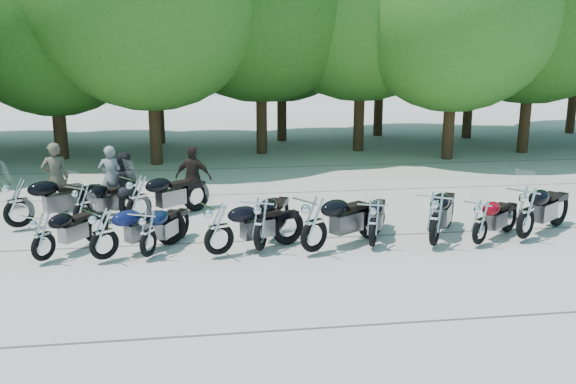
{
  "coord_description": "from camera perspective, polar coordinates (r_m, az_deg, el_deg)",
  "views": [
    {
      "loc": [
        -1.81,
        -11.5,
        4.22
      ],
      "look_at": [
        0.0,
        1.5,
        1.1
      ],
      "focal_mm": 38.0,
      "sensor_mm": 36.0,
      "label": 1
    }
  ],
  "objects": [
    {
      "name": "ground",
      "position": [
        12.38,
        0.96,
        -6.55
      ],
      "size": [
        90.0,
        90.0,
        0.0
      ],
      "primitive_type": "plane",
      "color": "#A09C91",
      "rests_on": "ground"
    },
    {
      "name": "tree_2",
      "position": [
        24.97,
        -21.28,
        15.0
      ],
      "size": [
        7.31,
        7.31,
        8.97
      ],
      "color": "#3A2614",
      "rests_on": "ground"
    },
    {
      "name": "tree_6",
      "position": [
        24.26,
        15.46,
        16.67
      ],
      "size": [
        8.0,
        8.0,
        9.82
      ],
      "color": "#3A2614",
      "rests_on": "ground"
    },
    {
      "name": "tree_10",
      "position": [
        29.24,
        -21.53,
        15.28
      ],
      "size": [
        7.78,
        7.78,
        9.55
      ],
      "color": "#3A2614",
      "rests_on": "ground"
    },
    {
      "name": "tree_11",
      "position": [
        28.03,
        -12.39,
        15.67
      ],
      "size": [
        7.56,
        7.56,
        9.28
      ],
      "color": "#3A2614",
      "rests_on": "ground"
    },
    {
      "name": "tree_12",
      "position": [
        28.24,
        -0.6,
        16.41
      ],
      "size": [
        7.88,
        7.88,
        9.67
      ],
      "color": "#3A2614",
      "rests_on": "ground"
    },
    {
      "name": "tree_13",
      "position": [
        30.25,
        8.77,
        16.66
      ],
      "size": [
        8.31,
        8.31,
        10.2
      ],
      "color": "#3A2614",
      "rests_on": "ground"
    },
    {
      "name": "tree_14",
      "position": [
        30.33,
        17.06,
        15.84
      ],
      "size": [
        8.02,
        8.02,
        9.84
      ],
      "color": "#3A2614",
      "rests_on": "ground"
    },
    {
      "name": "motorcycle_0",
      "position": [
        13.07,
        -21.99,
        -3.8
      ],
      "size": [
        1.67,
        2.05,
        1.16
      ],
      "primitive_type": null,
      "rotation": [
        0.0,
        0.0,
        2.55
      ],
      "color": "black",
      "rests_on": "ground"
    },
    {
      "name": "motorcycle_1",
      "position": [
        12.71,
        -16.89,
        -3.64
      ],
      "size": [
        2.17,
        1.89,
        1.25
      ],
      "primitive_type": null,
      "rotation": [
        0.0,
        0.0,
        2.23
      ],
      "color": "#0E133F",
      "rests_on": "ground"
    },
    {
      "name": "motorcycle_2",
      "position": [
        12.68,
        -12.99,
        -3.69
      ],
      "size": [
        1.41,
        2.1,
        1.15
      ],
      "primitive_type": null,
      "rotation": [
        0.0,
        0.0,
        2.71
      ],
      "color": "black",
      "rests_on": "ground"
    },
    {
      "name": "motorcycle_3",
      "position": [
        12.5,
        -6.5,
        -3.3
      ],
      "size": [
        2.39,
        1.56,
        1.3
      ],
      "primitive_type": null,
      "rotation": [
        0.0,
        0.0,
        1.98
      ],
      "color": "black",
      "rests_on": "ground"
    },
    {
      "name": "motorcycle_4",
      "position": [
        12.71,
        -2.59,
        -2.88
      ],
      "size": [
        1.56,
        2.45,
        1.33
      ],
      "primitive_type": null,
      "rotation": [
        0.0,
        0.0,
        2.75
      ],
      "color": "black",
      "rests_on": "ground"
    },
    {
      "name": "motorcycle_5",
      "position": [
        12.58,
        2.45,
        -2.89
      ],
      "size": [
        2.49,
        1.97,
        1.4
      ],
      "primitive_type": null,
      "rotation": [
        0.0,
        0.0,
        2.14
      ],
      "color": "black",
      "rests_on": "ground"
    },
    {
      "name": "motorcycle_6",
      "position": [
        13.1,
        7.98,
        -2.81
      ],
      "size": [
        1.39,
        2.21,
        1.2
      ],
      "primitive_type": null,
      "rotation": [
        0.0,
        0.0,
        2.76
      ],
      "color": "black",
      "rests_on": "ground"
    },
    {
      "name": "motorcycle_7",
      "position": [
        13.36,
        13.63,
        -2.31
      ],
      "size": [
        1.91,
        2.49,
        1.39
      ],
      "primitive_type": null,
      "rotation": [
        0.0,
        0.0,
        2.6
      ],
      "color": "black",
      "rests_on": "ground"
    },
    {
      "name": "motorcycle_8",
      "position": [
        13.75,
        17.58,
        -2.59
      ],
      "size": [
        2.0,
        1.81,
        1.17
      ],
      "primitive_type": null,
      "rotation": [
        0.0,
        0.0,
        2.26
      ],
      "color": "maroon",
      "rests_on": "ground"
    },
    {
      "name": "motorcycle_9",
      "position": [
        14.43,
        21.41,
        -1.7
      ],
      "size": [
        2.44,
        2.07,
        1.4
      ],
      "primitive_type": null,
      "rotation": [
        0.0,
        0.0,
        2.2
      ],
      "color": "black",
      "rests_on": "ground"
    },
    {
      "name": "motorcycle_10",
      "position": [
        15.62,
        -23.95,
        -0.79
      ],
      "size": [
        2.52,
        1.99,
        1.42
      ],
      "primitive_type": null,
      "rotation": [
        0.0,
        0.0,
        2.14
      ],
      "color": "black",
      "rests_on": "ground"
    },
    {
      "name": "motorcycle_11",
      "position": [
        15.31,
        -18.66,
        -1.03
      ],
      "size": [
        1.8,
        2.07,
        1.2
      ],
      "primitive_type": null,
      "rotation": [
        0.0,
        0.0,
        2.48
      ],
      "color": "black",
      "rests_on": "ground"
    },
    {
      "name": "motorcycle_12",
      "position": [
        15.2,
        -13.82,
        -0.48
      ],
      "size": [
        2.36,
        2.07,
        1.37
      ],
      "primitive_type": null,
      "rotation": [
        0.0,
        0.0,
        2.24
      ],
      "color": "black",
      "rests_on": "ground"
    },
    {
      "name": "rider_0",
      "position": [
        16.93,
        -20.92,
        1.26
      ],
      "size": [
        0.76,
        0.6,
        1.85
      ],
      "primitive_type": "imported",
      "rotation": [
        0.0,
        0.0,
        3.39
      ],
      "color": "brown",
      "rests_on": "ground"
    },
    {
      "name": "rider_1",
      "position": [
        15.71,
        -15.11,
        0.54
      ],
      "size": [
        0.86,
        0.68,
        1.71
      ],
      "primitive_type": "imported",
      "rotation": [
        0.0,
        0.0,
        3.18
      ],
      "color": "black",
      "rests_on": "ground"
    },
    {
      "name": "rider_2",
      "position": [
        16.38,
        -8.84,
        1.33
      ],
      "size": [
        1.08,
        0.71,
        1.7
      ],
      "primitive_type": "imported",
      "rotation": [
        0.0,
        0.0,
        2.82
      ],
      "color": "black",
      "rests_on": "ground"
    },
    {
      "name": "rider_3",
      "position": [
        16.76,
        -16.23,
        1.27
      ],
      "size": [
        0.63,
        0.41,
        1.73
      ],
      "primitive_type": "imported",
      "rotation": [
        0.0,
        0.0,
        3.14
      ],
      "color": "gray",
      "rests_on": "ground"
    }
  ]
}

